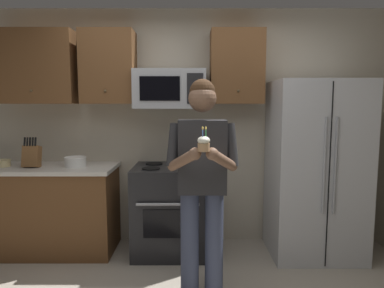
# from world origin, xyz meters

# --- Properties ---
(wall_back) EXTENTS (4.40, 0.10, 2.60)m
(wall_back) POSITION_xyz_m (0.00, 1.75, 1.30)
(wall_back) COLOR #B7AD99
(wall_back) RESTS_ON ground
(oven_range) EXTENTS (0.76, 0.70, 0.93)m
(oven_range) POSITION_xyz_m (-0.15, 1.36, 0.46)
(oven_range) COLOR black
(oven_range) RESTS_ON ground
(microwave) EXTENTS (0.74, 0.41, 0.40)m
(microwave) POSITION_xyz_m (-0.15, 1.48, 1.72)
(microwave) COLOR #9EA0A5
(refrigerator) EXTENTS (0.90, 0.75, 1.80)m
(refrigerator) POSITION_xyz_m (1.35, 1.32, 0.90)
(refrigerator) COLOR #B7BABF
(refrigerator) RESTS_ON ground
(cabinet_row_upper) EXTENTS (2.78, 0.36, 0.76)m
(cabinet_row_upper) POSITION_xyz_m (-0.72, 1.53, 1.95)
(cabinet_row_upper) COLOR brown
(counter_left) EXTENTS (1.44, 0.66, 0.92)m
(counter_left) POSITION_xyz_m (-1.45, 1.38, 0.46)
(counter_left) COLOR brown
(counter_left) RESTS_ON ground
(knife_block) EXTENTS (0.16, 0.15, 0.32)m
(knife_block) POSITION_xyz_m (-1.57, 1.33, 1.04)
(knife_block) COLOR brown
(knife_block) RESTS_ON counter_left
(bowl_large_white) EXTENTS (0.22, 0.22, 0.10)m
(bowl_large_white) POSITION_xyz_m (-1.13, 1.35, 0.97)
(bowl_large_white) COLOR white
(bowl_large_white) RESTS_ON counter_left
(bowl_small_colored) EXTENTS (0.16, 0.16, 0.07)m
(bowl_small_colored) POSITION_xyz_m (-1.89, 1.36, 0.96)
(bowl_small_colored) COLOR beige
(bowl_small_colored) RESTS_ON counter_left
(person) EXTENTS (0.60, 0.48, 1.76)m
(person) POSITION_xyz_m (0.16, 0.53, 1.00)
(person) COLOR #383F59
(person) RESTS_ON ground
(cupcake) EXTENTS (0.09, 0.09, 0.17)m
(cupcake) POSITION_xyz_m (0.16, 0.20, 1.29)
(cupcake) COLOR #A87F56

